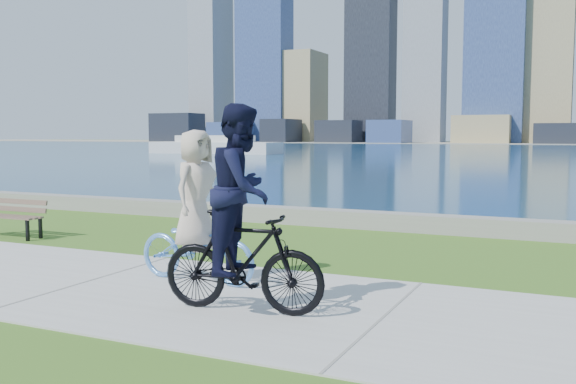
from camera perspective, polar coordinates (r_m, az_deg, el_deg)
ground at (r=8.91m, az=-17.34°, el=-7.70°), size 320.00×320.00×0.00m
concrete_path at (r=8.91m, az=-17.34°, el=-7.63°), size 80.00×3.50×0.02m
seawall at (r=14.02m, az=-0.09°, el=-2.07°), size 90.00×0.50×0.35m
bay_water at (r=78.65m, az=20.63°, el=3.46°), size 320.00×131.00×0.01m
far_shore at (r=136.55m, az=22.47°, el=4.03°), size 320.00×30.00×0.12m
city_skyline at (r=137.63m, az=21.34°, el=14.00°), size 172.85×21.94×76.00m
ferry_near at (r=63.25m, az=-6.51°, el=4.08°), size 13.09×3.74×1.78m
park_bench at (r=13.19m, az=-23.25°, el=-1.83°), size 1.37×0.48×0.71m
cyclist_woman at (r=8.43m, az=-8.13°, el=-3.00°), size 0.74×1.82×1.99m
cyclist_man at (r=6.93m, az=-4.09°, el=-3.00°), size 0.77×1.90×2.25m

